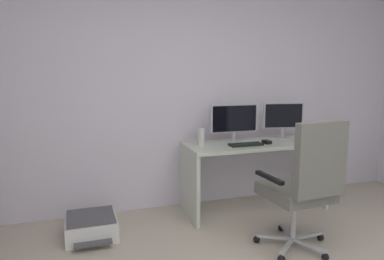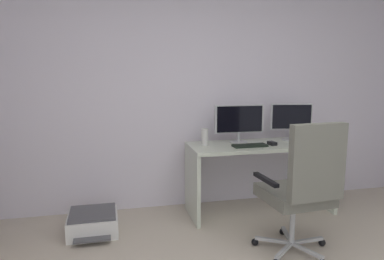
{
  "view_description": "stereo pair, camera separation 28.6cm",
  "coord_description": "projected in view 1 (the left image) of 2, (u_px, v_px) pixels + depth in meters",
  "views": [
    {
      "loc": [
        -1.08,
        -1.24,
        1.48
      ],
      "look_at": [
        -0.09,
        1.77,
        0.95
      ],
      "focal_mm": 33.9,
      "sensor_mm": 36.0,
      "label": 1
    },
    {
      "loc": [
        -0.81,
        -1.32,
        1.48
      ],
      "look_at": [
        -0.09,
        1.77,
        0.95
      ],
      "focal_mm": 33.9,
      "sensor_mm": 36.0,
      "label": 2
    }
  ],
  "objects": [
    {
      "name": "office_chair",
      "position": [
        304.0,
        183.0,
        2.88
      ],
      "size": [
        0.62,
        0.65,
        1.11
      ],
      "color": "#B7BABC",
      "rests_on": "ground"
    },
    {
      "name": "desk",
      "position": [
        255.0,
        160.0,
        3.81
      ],
      "size": [
        1.5,
        0.57,
        0.73
      ],
      "color": "beige",
      "rests_on": "ground"
    },
    {
      "name": "keyboard",
      "position": [
        246.0,
        145.0,
        3.63
      ],
      "size": [
        0.34,
        0.13,
        0.02
      ],
      "primitive_type": "cube",
      "rotation": [
        0.0,
        0.0,
        0.01
      ],
      "color": "black",
      "rests_on": "desk"
    },
    {
      "name": "computer_mouse",
      "position": [
        267.0,
        142.0,
        3.72
      ],
      "size": [
        0.07,
        0.11,
        0.03
      ],
      "primitive_type": "cube",
      "rotation": [
        0.0,
        0.0,
        0.11
      ],
      "color": "black",
      "rests_on": "desk"
    },
    {
      "name": "monitor_secondary",
      "position": [
        283.0,
        117.0,
        3.96
      ],
      "size": [
        0.44,
        0.18,
        0.4
      ],
      "color": "#B2B5B7",
      "rests_on": "desk"
    },
    {
      "name": "wall_back",
      "position": [
        178.0,
        83.0,
        3.87
      ],
      "size": [
        5.55,
        0.1,
        2.68
      ],
      "primitive_type": "cube",
      "color": "silver",
      "rests_on": "ground"
    },
    {
      "name": "monitor_main",
      "position": [
        234.0,
        120.0,
        3.77
      ],
      "size": [
        0.52,
        0.18,
        0.4
      ],
      "color": "#B2B5B7",
      "rests_on": "desk"
    },
    {
      "name": "desktop_speaker",
      "position": [
        201.0,
        137.0,
        3.64
      ],
      "size": [
        0.07,
        0.07,
        0.17
      ],
      "primitive_type": "cylinder",
      "color": "silver",
      "rests_on": "desk"
    },
    {
      "name": "printer",
      "position": [
        91.0,
        226.0,
        3.24
      ],
      "size": [
        0.44,
        0.51,
        0.2
      ],
      "color": "white",
      "rests_on": "ground"
    }
  ]
}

